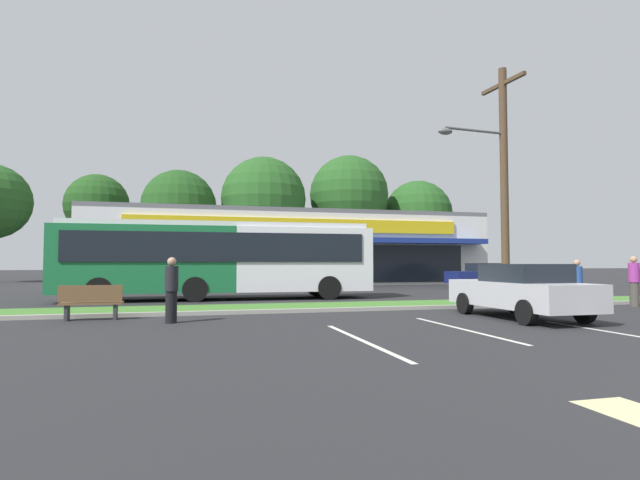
{
  "coord_description": "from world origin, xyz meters",
  "views": [
    {
      "loc": [
        -7.06,
        -2.54,
        1.55
      ],
      "look_at": [
        -1.66,
        18.1,
        2.53
      ],
      "focal_mm": 28.06,
      "sensor_mm": 36.0,
      "label": 1
    }
  ],
  "objects_px": {
    "city_bus": "(220,258)",
    "bus_stop_bench": "(91,302)",
    "pedestrian_mid": "(171,290)",
    "car_0": "(520,290)",
    "car_1": "(483,275)",
    "car_2": "(185,278)",
    "pedestrian_near_bench": "(577,284)",
    "utility_pole": "(501,176)",
    "pedestrian_by_pole": "(634,281)"
  },
  "relations": [
    {
      "from": "city_bus",
      "to": "bus_stop_bench",
      "type": "distance_m",
      "value": 8.02
    },
    {
      "from": "pedestrian_mid",
      "to": "car_0",
      "type": "bearing_deg",
      "value": -150.38
    },
    {
      "from": "car_1",
      "to": "car_2",
      "type": "height_order",
      "value": "car_1"
    },
    {
      "from": "city_bus",
      "to": "pedestrian_near_bench",
      "type": "relative_size",
      "value": 7.85
    },
    {
      "from": "car_2",
      "to": "pedestrian_near_bench",
      "type": "xyz_separation_m",
      "value": [
        12.86,
        -14.0,
        0.08
      ]
    },
    {
      "from": "city_bus",
      "to": "pedestrian_mid",
      "type": "relative_size",
      "value": 7.68
    },
    {
      "from": "utility_pole",
      "to": "city_bus",
      "type": "bearing_deg",
      "value": 153.42
    },
    {
      "from": "city_bus",
      "to": "bus_stop_bench",
      "type": "bearing_deg",
      "value": -117.2
    },
    {
      "from": "car_0",
      "to": "car_1",
      "type": "xyz_separation_m",
      "value": [
        8.53,
        15.1,
        0.01
      ]
    },
    {
      "from": "car_0",
      "to": "pedestrian_mid",
      "type": "xyz_separation_m",
      "value": [
        -9.41,
        1.35,
        0.07
      ]
    },
    {
      "from": "utility_pole",
      "to": "pedestrian_by_pole",
      "type": "xyz_separation_m",
      "value": [
        3.78,
        -2.22,
        -3.96
      ]
    },
    {
      "from": "utility_pole",
      "to": "car_2",
      "type": "xyz_separation_m",
      "value": [
        -11.65,
        11.58,
        -4.11
      ]
    },
    {
      "from": "utility_pole",
      "to": "pedestrian_near_bench",
      "type": "distance_m",
      "value": 4.85
    },
    {
      "from": "car_2",
      "to": "pedestrian_near_bench",
      "type": "distance_m",
      "value": 19.01
    },
    {
      "from": "car_1",
      "to": "utility_pole",
      "type": "bearing_deg",
      "value": 60.51
    },
    {
      "from": "car_2",
      "to": "pedestrian_near_bench",
      "type": "bearing_deg",
      "value": -47.43
    },
    {
      "from": "city_bus",
      "to": "car_2",
      "type": "xyz_separation_m",
      "value": [
        -1.44,
        6.48,
        -1.01
      ]
    },
    {
      "from": "city_bus",
      "to": "car_2",
      "type": "relative_size",
      "value": 3.04
    },
    {
      "from": "city_bus",
      "to": "pedestrian_near_bench",
      "type": "height_order",
      "value": "city_bus"
    },
    {
      "from": "car_1",
      "to": "pedestrian_mid",
      "type": "xyz_separation_m",
      "value": [
        -17.94,
        -13.74,
        0.06
      ]
    },
    {
      "from": "car_1",
      "to": "car_2",
      "type": "bearing_deg",
      "value": -2.87
    },
    {
      "from": "utility_pole",
      "to": "pedestrian_mid",
      "type": "height_order",
      "value": "utility_pole"
    },
    {
      "from": "utility_pole",
      "to": "pedestrian_mid",
      "type": "distance_m",
      "value": 12.91
    },
    {
      "from": "car_2",
      "to": "utility_pole",
      "type": "bearing_deg",
      "value": -44.84
    },
    {
      "from": "bus_stop_bench",
      "to": "pedestrian_by_pole",
      "type": "bearing_deg",
      "value": 178.79
    },
    {
      "from": "bus_stop_bench",
      "to": "city_bus",
      "type": "bearing_deg",
      "value": -118.63
    },
    {
      "from": "pedestrian_by_pole",
      "to": "car_1",
      "type": "bearing_deg",
      "value": 85.53
    },
    {
      "from": "car_1",
      "to": "pedestrian_near_bench",
      "type": "bearing_deg",
      "value": 69.72
    },
    {
      "from": "city_bus",
      "to": "car_1",
      "type": "distance_m",
      "value": 17.22
    },
    {
      "from": "car_1",
      "to": "car_2",
      "type": "xyz_separation_m",
      "value": [
        -17.7,
        0.89,
        -0.03
      ]
    },
    {
      "from": "pedestrian_near_bench",
      "to": "pedestrian_by_pole",
      "type": "distance_m",
      "value": 2.58
    },
    {
      "from": "bus_stop_bench",
      "to": "utility_pole",
      "type": "bearing_deg",
      "value": -172.49
    },
    {
      "from": "car_0",
      "to": "utility_pole",
      "type": "bearing_deg",
      "value": -29.43
    },
    {
      "from": "car_0",
      "to": "pedestrian_near_bench",
      "type": "xyz_separation_m",
      "value": [
        3.69,
        1.99,
        0.05
      ]
    },
    {
      "from": "pedestrian_near_bench",
      "to": "pedestrian_mid",
      "type": "height_order",
      "value": "pedestrian_mid"
    },
    {
      "from": "car_2",
      "to": "car_0",
      "type": "bearing_deg",
      "value": -60.16
    },
    {
      "from": "pedestrian_by_pole",
      "to": "pedestrian_mid",
      "type": "relative_size",
      "value": 1.06
    },
    {
      "from": "city_bus",
      "to": "car_1",
      "type": "relative_size",
      "value": 3.05
    },
    {
      "from": "car_1",
      "to": "pedestrian_by_pole",
      "type": "bearing_deg",
      "value": 80.03
    },
    {
      "from": "car_0",
      "to": "car_2",
      "type": "height_order",
      "value": "car_0"
    },
    {
      "from": "city_bus",
      "to": "car_0",
      "type": "bearing_deg",
      "value": -49.47
    },
    {
      "from": "utility_pole",
      "to": "car_0",
      "type": "distance_m",
      "value": 6.49
    },
    {
      "from": "pedestrian_by_pole",
      "to": "pedestrian_near_bench",
      "type": "bearing_deg",
      "value": -170.24
    },
    {
      "from": "pedestrian_near_bench",
      "to": "pedestrian_by_pole",
      "type": "height_order",
      "value": "pedestrian_by_pole"
    },
    {
      "from": "city_bus",
      "to": "pedestrian_near_bench",
      "type": "bearing_deg",
      "value": -31.95
    },
    {
      "from": "bus_stop_bench",
      "to": "pedestrian_by_pole",
      "type": "relative_size",
      "value": 0.89
    },
    {
      "from": "bus_stop_bench",
      "to": "pedestrian_by_pole",
      "type": "height_order",
      "value": "pedestrian_by_pole"
    },
    {
      "from": "bus_stop_bench",
      "to": "pedestrian_mid",
      "type": "bearing_deg",
      "value": 150.4
    },
    {
      "from": "car_0",
      "to": "pedestrian_mid",
      "type": "height_order",
      "value": "pedestrian_mid"
    },
    {
      "from": "bus_stop_bench",
      "to": "car_1",
      "type": "bearing_deg",
      "value": -147.98
    }
  ]
}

